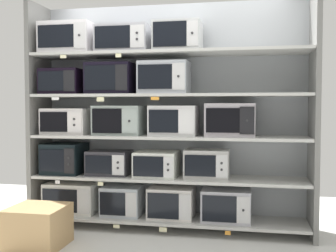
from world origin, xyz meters
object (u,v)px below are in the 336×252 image
at_px(microwave_8, 68,121).
at_px(microwave_13, 112,79).
at_px(microwave_14, 165,78).
at_px(microwave_15, 69,39).
at_px(microwave_0, 71,198).
at_px(microwave_6, 157,164).
at_px(microwave_7, 207,164).
at_px(microwave_12, 64,82).
at_px(microwave_17, 178,37).
at_px(microwave_11, 230,120).
at_px(microwave_16, 124,40).
at_px(microwave_4, 65,158).
at_px(microwave_3, 226,205).
at_px(microwave_2, 171,202).
at_px(microwave_5, 109,163).
at_px(microwave_10, 174,121).
at_px(shipping_carton, 38,227).
at_px(microwave_1, 122,200).
at_px(microwave_9, 120,120).

relative_size(microwave_8, microwave_13, 1.03).
distance_m(microwave_14, microwave_15, 1.16).
xyz_separation_m(microwave_0, microwave_13, (0.48, -0.00, 1.32)).
xyz_separation_m(microwave_6, microwave_7, (0.54, 0.00, 0.02)).
relative_size(microwave_7, microwave_12, 1.05).
xyz_separation_m(microwave_8, microwave_15, (0.03, 0.00, 0.91)).
bearing_deg(microwave_17, microwave_11, 0.04).
bearing_deg(microwave_7, microwave_16, -179.98).
bearing_deg(microwave_4, microwave_3, -0.01).
bearing_deg(microwave_0, microwave_3, -0.01).
bearing_deg(microwave_17, microwave_6, 179.98).
xyz_separation_m(microwave_3, microwave_7, (-0.20, 0.00, 0.42)).
bearing_deg(microwave_11, microwave_2, -179.97).
bearing_deg(microwave_5, microwave_4, 179.99).
height_order(microwave_3, microwave_10, microwave_10).
bearing_deg(microwave_11, microwave_16, -179.98).
distance_m(microwave_0, microwave_2, 1.14).
bearing_deg(microwave_15, shipping_carton, -89.32).
xyz_separation_m(microwave_0, shipping_carton, (0.00, -0.77, -0.11)).
xyz_separation_m(microwave_1, microwave_12, (-0.66, 0.00, 1.30)).
distance_m(microwave_7, microwave_15, 2.03).
relative_size(microwave_8, microwave_9, 0.97).
distance_m(microwave_6, microwave_10, 0.50).
relative_size(microwave_1, microwave_14, 0.83).
xyz_separation_m(microwave_17, shipping_carton, (-1.21, -0.77, -1.85)).
distance_m(microwave_12, microwave_14, 1.13).
xyz_separation_m(microwave_1, microwave_5, (-0.15, 0.00, 0.41)).
distance_m(microwave_13, shipping_carton, 1.69).
bearing_deg(microwave_15, microwave_16, -0.03).
height_order(microwave_5, microwave_13, microwave_13).
height_order(microwave_16, microwave_17, microwave_17).
xyz_separation_m(microwave_1, microwave_4, (-0.67, 0.00, 0.45)).
height_order(microwave_0, microwave_2, microwave_0).
height_order(microwave_15, shipping_carton, microwave_15).
bearing_deg(microwave_17, microwave_12, 179.99).
xyz_separation_m(microwave_1, microwave_14, (0.47, 0.00, 1.33)).
distance_m(microwave_6, microwave_12, 1.37).
bearing_deg(microwave_5, microwave_1, -0.04).
distance_m(microwave_6, microwave_14, 0.92).
bearing_deg(microwave_4, microwave_6, -0.02).
bearing_deg(microwave_13, microwave_8, 179.99).
bearing_deg(microwave_14, microwave_17, -0.14).
bearing_deg(microwave_16, microwave_14, 0.03).
xyz_separation_m(microwave_8, microwave_11, (1.79, 0.00, 0.03)).
relative_size(microwave_8, microwave_10, 1.03).
height_order(microwave_5, microwave_9, microwave_9).
relative_size(microwave_9, microwave_15, 0.92).
relative_size(microwave_1, microwave_2, 0.89).
xyz_separation_m(microwave_12, microwave_13, (0.55, -0.00, 0.03)).
distance_m(microwave_5, microwave_9, 0.48).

